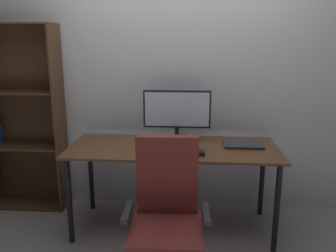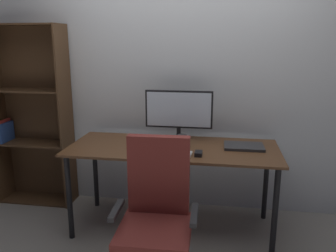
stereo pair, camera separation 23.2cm
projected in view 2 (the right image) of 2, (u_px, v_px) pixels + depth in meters
name	position (u px, v px, depth m)	size (l,w,h in m)	color
ground_plane	(173.00, 227.00, 3.03)	(12.00, 12.00, 0.00)	gray
back_wall	(181.00, 73.00, 3.22)	(6.40, 0.10, 2.60)	silver
desk	(173.00, 156.00, 2.87)	(1.73, 0.71, 0.74)	#56351E
monitor	(179.00, 112.00, 2.99)	(0.59, 0.20, 0.44)	black
keyboard	(173.00, 153.00, 2.66)	(0.29, 0.11, 0.02)	#B7BABC
mouse	(199.00, 154.00, 2.63)	(0.06, 0.10, 0.03)	black
coffee_mug	(182.00, 141.00, 2.84)	(0.10, 0.08, 0.10)	black
laptop	(244.00, 146.00, 2.83)	(0.32, 0.23, 0.02)	#2D2D30
office_chair	(156.00, 226.00, 2.17)	(0.54, 0.54, 1.01)	#232326
bookshelf	(33.00, 117.00, 3.39)	(0.73, 0.28, 1.75)	#4C331E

